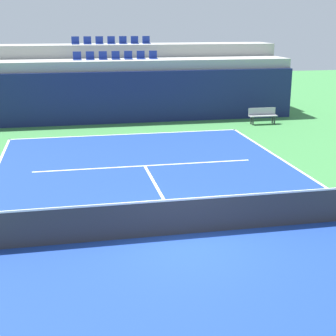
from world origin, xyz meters
The scene contains 12 objects.
ground_plane centered at (0.00, 0.00, 0.00)m, with size 80.00×80.00×0.00m, color #387A3D.
court_surface centered at (0.00, 0.00, 0.01)m, with size 11.00×24.00×0.01m, color navy.
baseline_far centered at (0.00, 11.95, 0.01)m, with size 11.00×0.10×0.00m, color white.
service_line_far centered at (0.00, 6.40, 0.01)m, with size 8.26×0.10×0.00m, color white.
centre_service_line centered at (0.00, 3.20, 0.01)m, with size 0.10×6.40×0.00m, color white.
back_wall centered at (0.00, 14.83, 1.36)m, with size 19.29×0.30×2.72m, color navy.
stands_tier_lower centered at (0.00, 16.18, 1.62)m, with size 19.29×2.40×3.24m, color #9E9E99.
stands_tier_upper centered at (0.00, 18.58, 1.98)m, with size 19.29×2.40×3.96m, color #9E9E99.
seating_row_lower centered at (0.00, 16.28, 3.37)m, with size 4.59×0.44×0.44m.
seating_row_upper centered at (0.00, 18.68, 4.08)m, with size 4.59×0.44×0.44m.
tennis_net centered at (0.00, 0.00, 0.51)m, with size 11.08×0.08×1.07m.
player_bench centered at (7.37, 13.09, 0.51)m, with size 1.50×0.40×0.85m.
Camera 1 is at (-2.74, -11.51, 5.28)m, focal length 53.41 mm.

